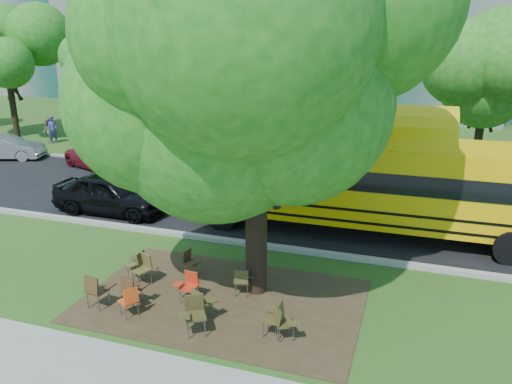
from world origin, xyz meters
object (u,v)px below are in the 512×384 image
(chair_6, at_px, (275,315))
(bg_car_silver, at_px, (6,148))
(chair_5, at_px, (194,311))
(pedestrian_b, at_px, (48,131))
(black_car, at_px, (111,194))
(pedestrian_a, at_px, (53,130))
(chair_9, at_px, (142,266))
(chair_11, at_px, (243,279))
(chair_4, at_px, (201,301))
(chair_7, at_px, (283,321))
(main_tree, at_px, (256,75))
(chair_0, at_px, (96,288))
(chair_1, at_px, (132,288))
(school_bus, at_px, (404,184))
(chair_10, at_px, (190,260))
(chair_3, at_px, (189,284))
(chair_8, at_px, (138,262))
(bg_car_red, at_px, (103,157))
(chair_2, at_px, (130,298))

(chair_6, height_order, bg_car_silver, bg_car_silver)
(chair_5, distance_m, pedestrian_b, 23.75)
(black_car, bearing_deg, pedestrian_a, 48.04)
(chair_9, xyz_separation_m, chair_11, (2.79, 0.25, -0.05))
(chair_4, height_order, chair_5, chair_5)
(chair_7, distance_m, bg_car_silver, 21.97)
(chair_5, distance_m, black_car, 9.04)
(chair_5, xyz_separation_m, chair_6, (1.77, 0.50, -0.05))
(main_tree, distance_m, pedestrian_a, 23.11)
(bg_car_silver, bearing_deg, chair_7, -139.86)
(black_car, bearing_deg, chair_0, -148.80)
(main_tree, distance_m, chair_1, 6.03)
(chair_0, distance_m, chair_7, 4.72)
(chair_4, bearing_deg, school_bus, 88.80)
(chair_6, bearing_deg, chair_10, 56.84)
(chair_0, xyz_separation_m, pedestrian_a, (-14.45, 15.93, 0.29))
(chair_9, distance_m, chair_11, 2.80)
(chair_11, bearing_deg, school_bus, 43.91)
(chair_10, xyz_separation_m, pedestrian_b, (-16.16, 13.48, 0.29))
(chair_3, bearing_deg, chair_7, 167.43)
(chair_4, xyz_separation_m, black_car, (-6.33, 5.78, 0.26))
(black_car, bearing_deg, chair_10, -126.35)
(main_tree, relative_size, chair_3, 11.46)
(chair_3, bearing_deg, pedestrian_b, -35.77)
(school_bus, relative_size, pedestrian_b, 8.57)
(black_car, relative_size, pedestrian_b, 2.94)
(chair_7, relative_size, chair_9, 0.92)
(chair_0, height_order, pedestrian_b, pedestrian_b)
(chair_9, distance_m, bg_car_silver, 17.64)
(main_tree, xyz_separation_m, chair_8, (-3.32, -0.40, -5.11))
(chair_8, distance_m, bg_car_red, 12.72)
(chair_6, xyz_separation_m, chair_9, (-4.10, 1.20, 0.02))
(chair_11, distance_m, pedestrian_b, 22.84)
(pedestrian_a, bearing_deg, bg_car_silver, -140.68)
(chair_8, bearing_deg, chair_5, -126.07)
(chair_7, bearing_deg, chair_8, -139.16)
(pedestrian_a, xyz_separation_m, pedestrian_b, (-0.30, -0.09, -0.09))
(chair_6, height_order, pedestrian_b, pedestrian_b)
(chair_5, bearing_deg, bg_car_silver, -66.54)
(chair_2, distance_m, bg_car_red, 14.64)
(main_tree, xyz_separation_m, bg_car_red, (-11.32, 9.49, -5.03))
(pedestrian_b, bearing_deg, chair_6, -0.76)
(chair_3, bearing_deg, chair_9, -9.31)
(school_bus, relative_size, chair_1, 15.59)
(chair_1, height_order, chair_7, chair_1)
(black_car, bearing_deg, pedestrian_b, 49.09)
(chair_10, bearing_deg, pedestrian_b, -120.77)
(chair_2, relative_size, chair_4, 0.99)
(chair_1, xyz_separation_m, chair_4, (1.90, -0.02, -0.02))
(main_tree, relative_size, chair_8, 11.01)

